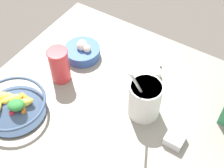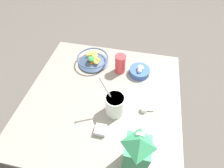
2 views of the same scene
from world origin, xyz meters
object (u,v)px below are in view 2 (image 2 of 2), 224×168
object	(u,v)px
fruit_bowl	(93,59)
garlic_bowl	(140,71)
milk_carton	(136,155)
yogurt_tub	(115,104)
drinking_cup	(120,63)
spice_jar	(101,130)

from	to	relation	value
fruit_bowl	garlic_bowl	bearing A→B (deg)	173.89
milk_carton	yogurt_tub	xyz separation A→B (m)	(0.14, -0.27, -0.08)
drinking_cup	garlic_bowl	xyz separation A→B (m)	(-0.13, -0.00, -0.04)
milk_carton	garlic_bowl	xyz separation A→B (m)	(0.03, -0.60, -0.13)
yogurt_tub	fruit_bowl	bearing A→B (deg)	-57.58
fruit_bowl	milk_carton	xyz separation A→B (m)	(-0.37, 0.63, 0.12)
yogurt_tub	garlic_bowl	xyz separation A→B (m)	(-0.11, -0.32, -0.05)
drinking_cup	spice_jar	world-z (taller)	drinking_cup
milk_carton	drinking_cup	size ratio (longest dim) A/B	2.31
drinking_cup	spice_jar	size ratio (longest dim) A/B	2.32
spice_jar	garlic_bowl	size ratio (longest dim) A/B	0.42
milk_carton	garlic_bowl	distance (m)	0.61
fruit_bowl	milk_carton	world-z (taller)	milk_carton
drinking_cup	spice_jar	xyz separation A→B (m)	(0.02, 0.46, -0.06)
milk_carton	drinking_cup	bearing A→B (deg)	-74.48
yogurt_tub	spice_jar	bearing A→B (deg)	70.60
fruit_bowl	spice_jar	xyz separation A→B (m)	(-0.18, 0.50, -0.02)
garlic_bowl	fruit_bowl	bearing A→B (deg)	-6.11
yogurt_tub	drinking_cup	world-z (taller)	yogurt_tub
fruit_bowl	drinking_cup	distance (m)	0.21
fruit_bowl	spice_jar	bearing A→B (deg)	110.01
fruit_bowl	garlic_bowl	distance (m)	0.34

